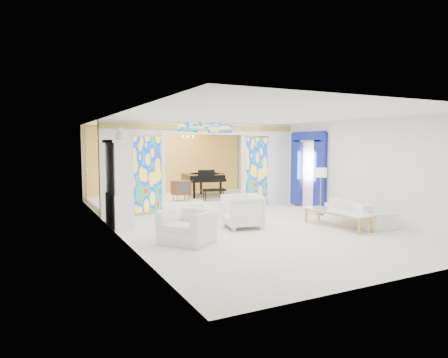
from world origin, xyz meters
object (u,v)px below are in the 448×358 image
sofa (358,212)px  china_cabinet (119,184)px  grand_piano (205,177)px  tv_console (181,188)px  armchair_left (188,226)px  armchair_right (242,211)px  coffee_table (338,212)px

sofa → china_cabinet: bearing=77.9°
sofa → grand_piano: size_ratio=0.82×
tv_console → armchair_left: bearing=-118.5°
armchair_left → sofa: size_ratio=0.52×
grand_piano → tv_console: bearing=-137.3°
armchair_right → coffee_table: bearing=74.4°
china_cabinet → tv_console: size_ratio=3.66×
armchair_left → coffee_table: 4.26m
sofa → tv_console: tv_console is taller
coffee_table → tv_console: bearing=113.2°
grand_piano → tv_console: 1.74m
tv_console → china_cabinet: bearing=-146.0°
grand_piano → armchair_left: bearing=-109.5°
armchair_left → grand_piano: (3.26, 6.35, 0.53)m
coffee_table → armchair_left: bearing=176.5°
coffee_table → china_cabinet: bearing=151.0°
armchair_left → tv_console: size_ratio=1.58×
coffee_table → grand_piano: (-0.99, 6.60, 0.50)m
sofa → grand_piano: bearing=28.4°
china_cabinet → armchair_left: bearing=-69.3°
china_cabinet → tv_console: bearing=43.5°
armchair_left → grand_piano: grand_piano is taller
armchair_left → armchair_right: size_ratio=1.18×
china_cabinet → tv_console: (2.84, 2.70, -0.51)m
coffee_table → tv_console: (-2.41, 5.61, 0.25)m
armchair_right → coffee_table: (2.34, -1.13, -0.04)m
china_cabinet → armchair_left: china_cabinet is taller
sofa → tv_console: bearing=43.3°
armchair_right → tv_console: tv_console is taller
armchair_right → sofa: armchair_right is taller
grand_piano → china_cabinet: bearing=-131.4°
coffee_table → grand_piano: grand_piano is taller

